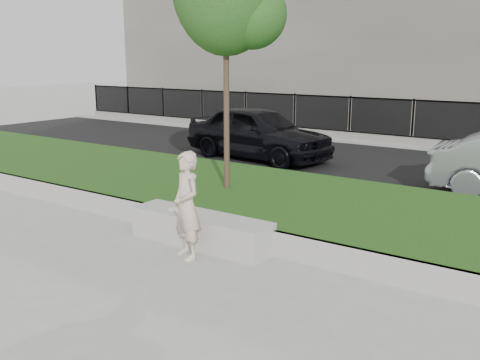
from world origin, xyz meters
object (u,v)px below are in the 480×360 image
Objects in this scene: stone_bench at (201,229)px; book at (177,210)px; man at (187,206)px; car_dark at (258,132)px.

book is at bearing -175.03° from stone_bench.
stone_bench is 0.52m from book.
man reaches higher than car_dark.
car_dark is at bearing 115.78° from stone_bench.
stone_bench is at bearing 133.14° from man.
stone_bench is at bearing 12.43° from book.
man is at bearing -147.34° from car_dark.
man is 0.87m from book.
book is 0.06× the size of car_dark.
man is 6.47× the size of book.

